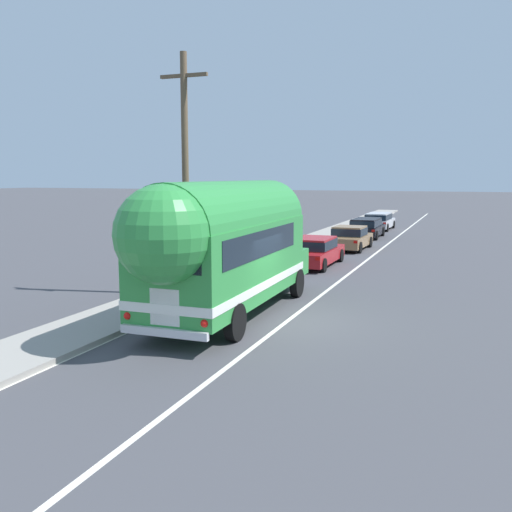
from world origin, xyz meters
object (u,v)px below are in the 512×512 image
Objects in this scene: car_lead at (314,250)px; car_fourth at (379,220)px; painted_bus at (223,243)px; car_second at (350,237)px; utility_pole at (185,172)px; car_third at (367,227)px.

car_fourth is (-0.02, 19.60, 0.04)m from car_lead.
painted_bus is at bearing -89.58° from car_fourth.
car_fourth is (-0.22, 30.45, -1.52)m from painted_bus.
car_second is (0.13, 17.49, -1.58)m from painted_bus.
car_lead is (2.53, 8.06, -3.68)m from utility_pole.
car_third is at bearing 91.81° from car_second.
car_lead is at bearing -89.94° from car_fourth.
car_fourth is (-0.15, 6.35, -0.00)m from car_third.
car_fourth is (-0.36, 12.97, 0.06)m from car_second.
car_lead is 1.11× the size of car_second.
painted_bus is at bearing -88.94° from car_lead.
car_lead is (-0.20, 10.86, -1.56)m from painted_bus.
car_second is at bearing 87.11° from car_lead.
car_lead is 6.64m from car_second.
painted_bus is 2.15× the size of car_lead.
car_lead is at bearing -90.54° from car_third.
painted_bus is at bearing -45.78° from utility_pole.
car_fourth is at bearing 91.32° from car_third.
car_second is (0.33, 6.63, -0.02)m from car_lead.
utility_pole is 1.77× the size of car_lead.
car_third is 6.36m from car_fourth.
painted_bus reaches higher than car_fourth.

